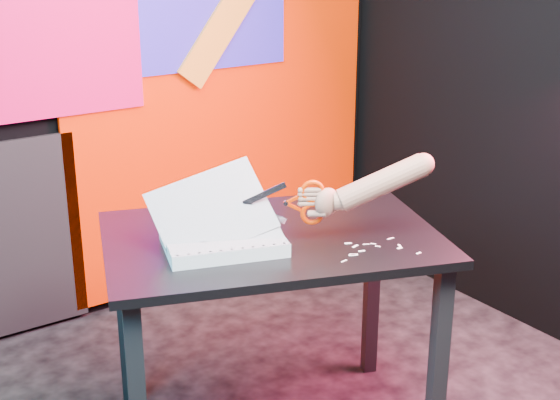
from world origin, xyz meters
TOP-DOWN VIEW (x-y plane):
  - room at (0.00, 0.00)m, footprint 3.01×3.01m
  - backdrop at (0.06, 1.46)m, footprint 2.88×0.05m
  - work_table at (0.12, 0.28)m, footprint 1.25×1.04m
  - printout_stack at (-0.07, 0.27)m, footprint 0.42×0.36m
  - scissors at (0.17, 0.17)m, footprint 0.22×0.14m
  - hand_forearm at (0.35, 0.06)m, footprint 0.36×0.24m
  - paper_clippings at (0.30, 0.01)m, footprint 0.26×0.20m

SIDE VIEW (x-z plane):
  - work_table at x=0.12m, z-range 0.27..1.02m
  - paper_clippings at x=0.30m, z-range 0.75..0.75m
  - printout_stack at x=-0.07m, z-range 0.64..0.92m
  - scissors at x=0.17m, z-range 0.81..0.96m
  - hand_forearm at x=0.35m, z-range 0.83..1.03m
  - backdrop at x=0.06m, z-range -0.08..2.00m
  - room at x=0.00m, z-range 0.00..2.71m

